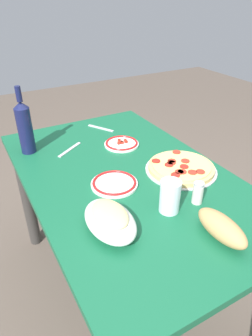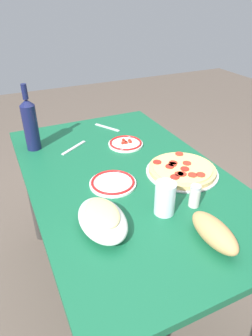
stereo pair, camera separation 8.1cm
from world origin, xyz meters
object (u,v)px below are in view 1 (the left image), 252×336
(spice_shaker, at_px, (198,193))
(dining_table, at_px, (126,198))
(baked_pasta_dish, at_px, (110,219))
(side_plate_far, at_px, (114,183))
(wine_bottle, at_px, (25,127))
(bread_loaf, at_px, (222,227))
(water_glass, at_px, (170,196))
(pepperoni_pizza, at_px, (181,168))
(side_plate_near, at_px, (122,144))

(spice_shaker, bearing_deg, dining_table, 23.97)
(baked_pasta_dish, xyz_separation_m, side_plate_far, (0.22, -0.13, -0.03))
(wine_bottle, distance_m, bread_loaf, 0.98)
(water_glass, bearing_deg, dining_table, 3.02)
(side_plate_far, bearing_deg, wine_bottle, 26.64)
(side_plate_far, bearing_deg, bread_loaf, -159.09)
(pepperoni_pizza, xyz_separation_m, spice_shaker, (-0.21, 0.09, 0.03))
(dining_table, distance_m, bread_loaf, 0.51)
(side_plate_far, bearing_deg, water_glass, -157.68)
(dining_table, height_order, spice_shaker, spice_shaker)
(side_plate_near, distance_m, bread_loaf, 0.73)
(baked_pasta_dish, relative_size, side_plate_near, 1.37)
(water_glass, relative_size, side_plate_near, 0.70)
(pepperoni_pizza, bearing_deg, water_glass, 133.24)
(water_glass, distance_m, bread_loaf, 0.20)
(dining_table, xyz_separation_m, water_glass, (-0.29, -0.02, 0.19))
(side_plate_near, xyz_separation_m, spice_shaker, (-0.55, -0.02, 0.03))
(pepperoni_pizza, relative_size, spice_shaker, 3.59)
(side_plate_near, relative_size, bread_loaf, 0.88)
(bread_loaf, relative_size, spice_shaker, 2.29)
(pepperoni_pizza, relative_size, side_plate_near, 1.78)
(pepperoni_pizza, height_order, side_plate_near, pepperoni_pizza)
(pepperoni_pizza, bearing_deg, baked_pasta_dish, 112.41)
(dining_table, bearing_deg, wine_bottle, 37.42)
(side_plate_near, distance_m, side_plate_far, 0.36)
(wine_bottle, height_order, water_glass, wine_bottle)
(water_glass, relative_size, spice_shaker, 1.42)
(side_plate_near, bearing_deg, dining_table, 155.45)
(water_glass, relative_size, bread_loaf, 0.62)
(water_glass, bearing_deg, baked_pasta_dish, 85.94)
(baked_pasta_dish, bearing_deg, spice_shaker, -94.80)
(baked_pasta_dish, height_order, water_glass, water_glass)
(baked_pasta_dish, xyz_separation_m, wine_bottle, (0.68, 0.10, 0.09))
(side_plate_far, bearing_deg, side_plate_near, -33.17)
(baked_pasta_dish, distance_m, wine_bottle, 0.70)
(dining_table, relative_size, spice_shaker, 15.24)
(water_glass, bearing_deg, side_plate_far, 22.32)
(water_glass, bearing_deg, side_plate_near, -10.45)
(dining_table, distance_m, side_plate_near, 0.31)
(pepperoni_pizza, xyz_separation_m, side_plate_near, (0.35, 0.11, -0.01))
(bread_loaf, bearing_deg, water_glass, 19.09)
(pepperoni_pizza, distance_m, side_plate_far, 0.31)
(dining_table, relative_size, pepperoni_pizza, 4.24)
(dining_table, relative_size, baked_pasta_dish, 5.52)
(dining_table, height_order, baked_pasta_dish, baked_pasta_dish)
(water_glass, xyz_separation_m, side_plate_near, (0.54, -0.10, -0.05))
(wine_bottle, relative_size, side_plate_near, 1.84)
(side_plate_far, distance_m, bread_loaf, 0.46)
(pepperoni_pizza, xyz_separation_m, wine_bottle, (0.50, 0.54, 0.12))
(water_glass, xyz_separation_m, spice_shaker, (-0.01, -0.12, -0.02))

